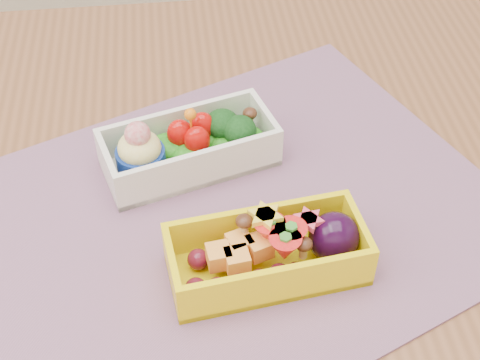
{
  "coord_description": "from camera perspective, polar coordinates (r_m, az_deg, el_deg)",
  "views": [
    {
      "loc": [
        -0.08,
        -0.37,
        1.19
      ],
      "look_at": [
        -0.04,
        0.04,
        0.79
      ],
      "focal_mm": 51.79,
      "sensor_mm": 36.0,
      "label": 1
    }
  ],
  "objects": [
    {
      "name": "bento_yellow",
      "position": [
        0.54,
        2.63,
        -5.97
      ],
      "size": [
        0.16,
        0.09,
        0.05
      ],
      "rotation": [
        0.0,
        0.0,
        0.13
      ],
      "color": "yellow",
      "rests_on": "placemat"
    },
    {
      "name": "bento_white",
      "position": [
        0.63,
        -4.28,
        2.73
      ],
      "size": [
        0.17,
        0.11,
        0.06
      ],
      "rotation": [
        0.0,
        0.0,
        0.28
      ],
      "color": "white",
      "rests_on": "placemat"
    },
    {
      "name": "table",
      "position": [
        0.66,
        3.46,
        -10.62
      ],
      "size": [
        1.2,
        0.8,
        0.75
      ],
      "color": "brown",
      "rests_on": "ground"
    },
    {
      "name": "placemat",
      "position": [
        0.6,
        -0.66,
        -3.02
      ],
      "size": [
        0.55,
        0.5,
        0.0
      ],
      "primitive_type": "cube",
      "rotation": [
        0.0,
        0.0,
        0.41
      ],
      "color": "gray",
      "rests_on": "table"
    }
  ]
}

